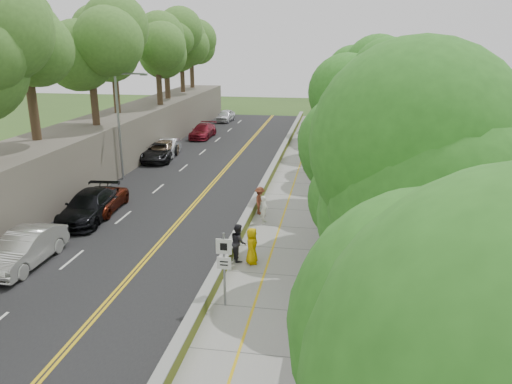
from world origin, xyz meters
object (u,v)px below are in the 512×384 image
(concrete_block, at_px, (305,317))
(streetlight, at_px, (121,119))
(painter_0, at_px, (252,246))
(car_2, at_px, (100,201))
(signpost, at_px, (224,262))
(person_far, at_px, (326,141))
(construction_barrel, at_px, (322,154))
(car_1, at_px, (25,249))

(concrete_block, bearing_deg, streetlight, 129.36)
(painter_0, bearing_deg, car_2, 46.47)
(signpost, height_order, car_2, signpost)
(signpost, xyz_separation_m, car_2, (-10.05, 9.79, -1.26))
(concrete_block, relative_size, person_far, 0.66)
(concrete_block, height_order, car_2, car_2)
(construction_barrel, xyz_separation_m, car_1, (-12.96, -23.93, 0.38))
(streetlight, xyz_separation_m, car_1, (1.46, -14.88, -3.78))
(streetlight, relative_size, concrete_block, 7.10)
(person_far, bearing_deg, car_1, 86.08)
(construction_barrel, xyz_separation_m, concrete_block, (0.34, -27.05, -0.05))
(streetlight, height_order, signpost, streetlight)
(streetlight, bearing_deg, construction_barrel, 32.12)
(car_1, bearing_deg, signpost, -11.87)
(construction_barrel, height_order, painter_0, painter_0)
(concrete_block, bearing_deg, signpost, 163.15)
(signpost, xyz_separation_m, concrete_block, (3.25, -0.98, -1.54))
(car_1, bearing_deg, car_2, 90.11)
(signpost, height_order, person_far, signpost)
(signpost, height_order, construction_barrel, signpost)
(streetlight, distance_m, concrete_block, 23.66)
(streetlight, height_order, car_2, streetlight)
(painter_0, bearing_deg, person_far, -20.75)
(car_2, distance_m, painter_0, 11.94)
(streetlight, height_order, painter_0, streetlight)
(signpost, bearing_deg, concrete_block, -16.85)
(signpost, relative_size, car_1, 0.62)
(signpost, relative_size, concrete_block, 2.75)
(car_1, bearing_deg, person_far, 64.46)
(signpost, bearing_deg, construction_barrel, 83.64)
(streetlight, height_order, concrete_block, streetlight)
(streetlight, relative_size, construction_barrel, 9.45)
(construction_barrel, bearing_deg, concrete_block, -89.27)
(signpost, bearing_deg, car_2, 135.76)
(streetlight, xyz_separation_m, signpost, (11.51, -17.02, -2.68))
(construction_barrel, relative_size, car_2, 0.18)
(concrete_block, height_order, car_1, car_1)
(concrete_block, height_order, painter_0, painter_0)
(person_far, bearing_deg, construction_barrel, 107.79)
(car_1, xyz_separation_m, person_far, (13.20, 27.49, 0.04))
(signpost, bearing_deg, painter_0, 84.31)
(streetlight, distance_m, signpost, 20.72)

